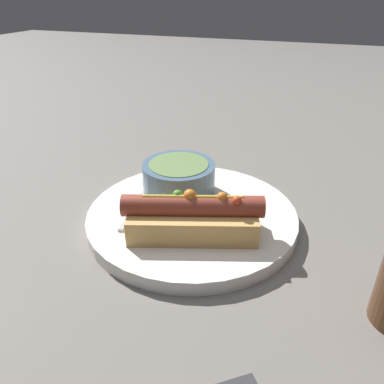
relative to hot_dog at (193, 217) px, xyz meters
name	(u,v)px	position (x,y,z in m)	size (l,w,h in m)	color
ground_plane	(192,222)	(-0.02, 0.05, -0.04)	(4.00, 4.00, 0.00)	slate
dinner_plate	(192,216)	(-0.02, 0.05, -0.03)	(0.30, 0.30, 0.02)	white
hot_dog	(193,217)	(0.00, 0.00, 0.00)	(0.18, 0.11, 0.06)	tan
soup_bowl	(179,177)	(-0.06, 0.10, 0.00)	(0.11, 0.11, 0.05)	slate
spoon	(148,186)	(-0.11, 0.09, -0.02)	(0.04, 0.16, 0.01)	#B7B7BC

